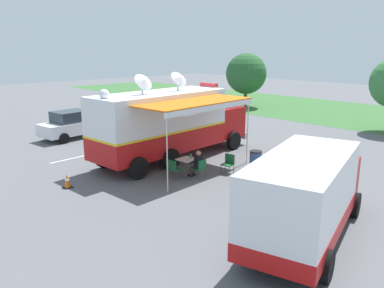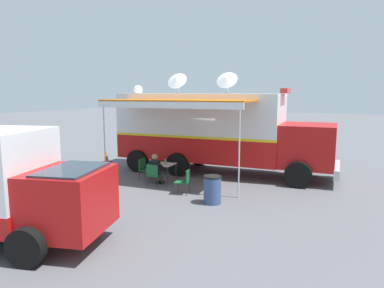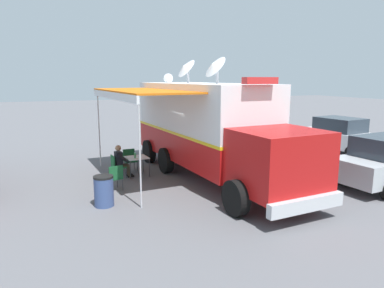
% 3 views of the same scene
% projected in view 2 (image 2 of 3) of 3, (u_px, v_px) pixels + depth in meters
% --- Properties ---
extents(ground_plane, '(100.00, 100.00, 0.00)m').
position_uv_depth(ground_plane, '(200.00, 171.00, 16.06)').
color(ground_plane, '#5B5B60').
extents(lot_stripe, '(0.47, 4.80, 0.01)m').
position_uv_depth(lot_stripe, '(198.00, 155.00, 20.15)').
color(lot_stripe, silver).
rests_on(lot_stripe, ground).
extents(command_truck, '(5.41, 9.64, 4.53)m').
position_uv_depth(command_truck, '(216.00, 129.00, 15.46)').
color(command_truck, '#B71414').
rests_on(command_truck, ground).
extents(folding_table, '(0.86, 0.86, 0.73)m').
position_uv_depth(folding_table, '(164.00, 165.00, 14.00)').
color(folding_table, silver).
rests_on(folding_table, ground).
extents(water_bottle, '(0.07, 0.07, 0.22)m').
position_uv_depth(water_bottle, '(165.00, 162.00, 13.83)').
color(water_bottle, '#3F9959').
rests_on(water_bottle, folding_table).
extents(folding_chair_at_table, '(0.51, 0.51, 0.87)m').
position_uv_depth(folding_chair_at_table, '(154.00, 173.00, 13.29)').
color(folding_chair_at_table, '#19562D').
rests_on(folding_chair_at_table, ground).
extents(folding_chair_beside_table, '(0.51, 0.51, 0.87)m').
position_uv_depth(folding_chair_beside_table, '(145.00, 168.00, 14.32)').
color(folding_chair_beside_table, '#19562D').
rests_on(folding_chair_beside_table, ground).
extents(folding_chair_spare_by_truck, '(0.58, 0.58, 0.87)m').
position_uv_depth(folding_chair_spare_by_truck, '(185.00, 180.00, 12.34)').
color(folding_chair_spare_by_truck, '#19562D').
rests_on(folding_chair_spare_by_truck, ground).
extents(seated_responder, '(0.68, 0.58, 1.25)m').
position_uv_depth(seated_responder, '(156.00, 169.00, 13.45)').
color(seated_responder, black).
rests_on(seated_responder, ground).
extents(trash_bin, '(0.57, 0.57, 0.91)m').
position_uv_depth(trash_bin, '(212.00, 190.00, 11.28)').
color(trash_bin, '#384C7F').
rests_on(trash_bin, ground).
extents(traffic_cone, '(0.36, 0.36, 0.58)m').
position_uv_depth(traffic_cone, '(106.00, 157.00, 18.05)').
color(traffic_cone, black).
rests_on(traffic_cone, ground).
extents(car_behind_truck, '(2.40, 4.39, 1.76)m').
position_uv_depth(car_behind_truck, '(242.00, 133.00, 23.32)').
color(car_behind_truck, silver).
rests_on(car_behind_truck, ground).
extents(car_far_corner, '(4.34, 2.30, 1.76)m').
position_uv_depth(car_far_corner, '(313.00, 143.00, 18.68)').
color(car_far_corner, '#B2B5BA').
rests_on(car_far_corner, ground).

